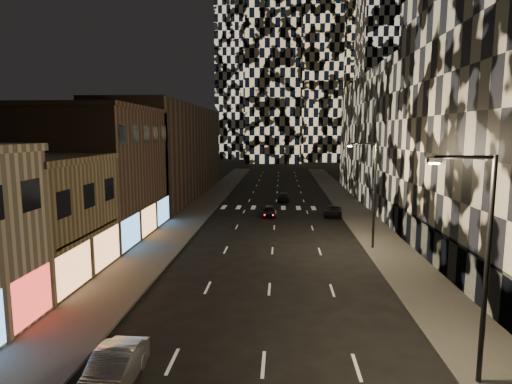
# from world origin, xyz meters

# --- Properties ---
(sidewalk_left) EXTENTS (4.00, 120.00, 0.15)m
(sidewalk_left) POSITION_xyz_m (-10.00, 50.00, 0.07)
(sidewalk_left) COLOR #47443F
(sidewalk_left) RESTS_ON ground
(sidewalk_right) EXTENTS (4.00, 120.00, 0.15)m
(sidewalk_right) POSITION_xyz_m (10.00, 50.00, 0.07)
(sidewalk_right) COLOR #47443F
(sidewalk_right) RESTS_ON ground
(curb_left) EXTENTS (0.20, 120.00, 0.15)m
(curb_left) POSITION_xyz_m (-7.90, 50.00, 0.07)
(curb_left) COLOR #4C4C47
(curb_left) RESTS_ON ground
(curb_right) EXTENTS (0.20, 120.00, 0.15)m
(curb_right) POSITION_xyz_m (7.90, 50.00, 0.07)
(curb_right) COLOR #4C4C47
(curb_right) RESTS_ON ground
(retail_tan) EXTENTS (10.00, 10.00, 8.00)m
(retail_tan) POSITION_xyz_m (-17.00, 21.00, 4.00)
(retail_tan) COLOR #7E6A4C
(retail_tan) RESTS_ON ground
(retail_brown) EXTENTS (10.00, 15.00, 12.00)m
(retail_brown) POSITION_xyz_m (-17.00, 33.50, 6.00)
(retail_brown) COLOR #4A3529
(retail_brown) RESTS_ON ground
(retail_filler_left) EXTENTS (10.00, 40.00, 14.00)m
(retail_filler_left) POSITION_xyz_m (-17.00, 60.00, 7.00)
(retail_filler_left) COLOR #4A3529
(retail_filler_left) RESTS_ON ground
(midrise_base) EXTENTS (0.60, 25.00, 3.00)m
(midrise_base) POSITION_xyz_m (12.30, 24.50, 1.50)
(midrise_base) COLOR #383838
(midrise_base) RESTS_ON ground
(midrise_filler_right) EXTENTS (16.00, 40.00, 18.00)m
(midrise_filler_right) POSITION_xyz_m (20.00, 57.00, 9.00)
(midrise_filler_right) COLOR #232326
(midrise_filler_right) RESTS_ON ground
(tower_right_mid) EXTENTS (20.00, 20.00, 100.00)m
(tower_right_mid) POSITION_xyz_m (35.00, 135.00, 50.00)
(tower_right_mid) COLOR black
(tower_right_mid) RESTS_ON ground
(tower_left_back) EXTENTS (24.00, 24.00, 120.00)m
(tower_left_back) POSITION_xyz_m (-12.00, 165.00, 60.00)
(tower_left_back) COLOR black
(tower_left_back) RESTS_ON ground
(tower_center_low) EXTENTS (18.00, 18.00, 95.00)m
(tower_center_low) POSITION_xyz_m (-2.00, 140.00, 47.50)
(tower_center_low) COLOR black
(tower_center_low) RESTS_ON ground
(streetlight_near) EXTENTS (2.55, 0.25, 9.00)m
(streetlight_near) POSITION_xyz_m (8.35, 10.00, 5.35)
(streetlight_near) COLOR black
(streetlight_near) RESTS_ON sidewalk_right
(streetlight_far) EXTENTS (2.55, 0.25, 9.00)m
(streetlight_far) POSITION_xyz_m (8.35, 30.00, 5.35)
(streetlight_far) COLOR black
(streetlight_far) RESTS_ON sidewalk_right
(car_silver_parked) EXTENTS (1.57, 4.50, 1.48)m
(car_silver_parked) POSITION_xyz_m (-5.80, 8.93, 0.74)
(car_silver_parked) COLOR #A7A8AD
(car_silver_parked) RESTS_ON ground
(car_dark_midlane) EXTENTS (1.59, 3.80, 1.28)m
(car_dark_midlane) POSITION_xyz_m (-0.70, 43.80, 0.64)
(car_dark_midlane) COLOR black
(car_dark_midlane) RESTS_ON ground
(car_dark_oncoming) EXTENTS (1.88, 4.40, 1.26)m
(car_dark_oncoming) POSITION_xyz_m (1.05, 55.81, 0.63)
(car_dark_oncoming) COLOR black
(car_dark_oncoming) RESTS_ON ground
(car_dark_rightlane) EXTENTS (2.51, 4.63, 1.23)m
(car_dark_rightlane) POSITION_xyz_m (6.91, 44.51, 0.62)
(car_dark_rightlane) COLOR black
(car_dark_rightlane) RESTS_ON ground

